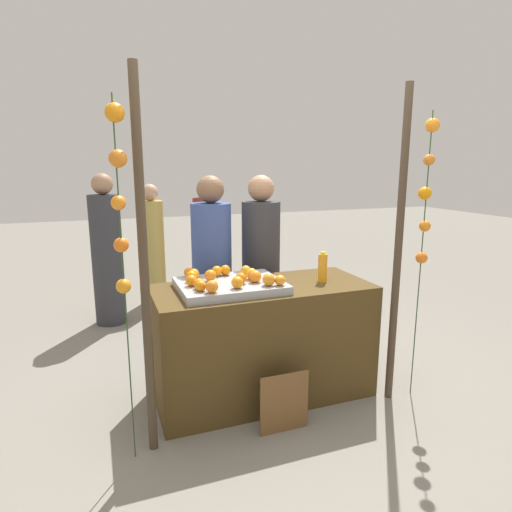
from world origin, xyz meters
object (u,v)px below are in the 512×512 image
at_px(juice_bottle, 323,268).
at_px(chalkboard_sign, 284,403).
at_px(vendor_right, 261,277).
at_px(orange_1, 269,280).
at_px(vendor_left, 212,282).
at_px(stall_counter, 263,341).
at_px(orange_0, 210,276).

distance_m(juice_bottle, chalkboard_sign, 1.06).
relative_size(juice_bottle, chalkboard_sign, 0.55).
height_order(juice_bottle, vendor_right, vendor_right).
height_order(chalkboard_sign, vendor_right, vendor_right).
relative_size(orange_1, juice_bottle, 0.38).
distance_m(chalkboard_sign, vendor_left, 1.26).
distance_m(stall_counter, orange_1, 0.58).
xyz_separation_m(orange_1, chalkboard_sign, (-0.01, -0.31, -0.78)).
bearing_deg(orange_0, stall_counter, -7.68).
bearing_deg(stall_counter, chalkboard_sign, -95.17).
height_order(orange_0, vendor_left, vendor_left).
height_order(vendor_left, vendor_right, same).
relative_size(orange_1, chalkboard_sign, 0.21).
bearing_deg(chalkboard_sign, orange_0, 121.29).
height_order(stall_counter, chalkboard_sign, stall_counter).
bearing_deg(orange_0, chalkboard_sign, -58.71).
xyz_separation_m(stall_counter, vendor_right, (0.21, 0.60, 0.35)).
xyz_separation_m(orange_1, vendor_right, (0.25, 0.80, -0.20)).
height_order(stall_counter, juice_bottle, juice_bottle).
relative_size(chalkboard_sign, vendor_left, 0.25).
relative_size(stall_counter, orange_1, 18.36).
distance_m(orange_0, orange_1, 0.44).
relative_size(stall_counter, vendor_left, 0.97).
relative_size(orange_0, vendor_left, 0.05).
bearing_deg(vendor_left, vendor_right, 1.66).
bearing_deg(stall_counter, juice_bottle, -5.28).
relative_size(stall_counter, vendor_right, 0.97).
bearing_deg(orange_0, juice_bottle, -6.36).
height_order(orange_1, vendor_left, vendor_left).
xyz_separation_m(chalkboard_sign, vendor_left, (-0.19, 1.10, 0.58)).
distance_m(juice_bottle, vendor_left, 0.98).
bearing_deg(vendor_right, stall_counter, -109.54).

